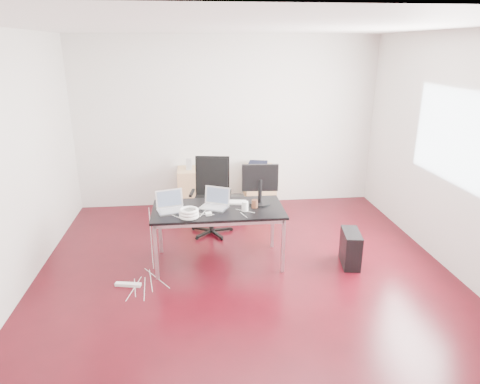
{
  "coord_description": "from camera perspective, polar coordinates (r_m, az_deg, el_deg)",
  "views": [
    {
      "loc": [
        -0.56,
        -4.57,
        2.61
      ],
      "look_at": [
        0.0,
        0.55,
        0.85
      ],
      "focal_mm": 32.0,
      "sensor_mm": 36.0,
      "label": 1
    }
  ],
  "objects": [
    {
      "name": "cup_white",
      "position": [
        5.13,
        0.66,
        -1.91
      ],
      "size": [
        0.08,
        0.08,
        0.12
      ],
      "primitive_type": "cylinder",
      "rotation": [
        0.0,
        0.0,
        0.05
      ],
      "color": "white",
      "rests_on": "desk"
    },
    {
      "name": "room_shell",
      "position": [
        4.77,
        1.16,
        4.19
      ],
      "size": [
        5.0,
        5.0,
        5.0
      ],
      "color": "#35060C",
      "rests_on": "ground"
    },
    {
      "name": "laptop_right",
      "position": [
        5.27,
        -3.3,
        -1.43
      ],
      "size": [
        0.41,
        0.37,
        0.23
      ],
      "rotation": [
        0.0,
        0.0,
        -0.47
      ],
      "color": "silver",
      "rests_on": "desk"
    },
    {
      "name": "office_chair",
      "position": [
        6.21,
        -3.84,
        -0.03
      ],
      "size": [
        0.55,
        0.57,
        1.08
      ],
      "rotation": [
        0.0,
        0.0,
        -0.17
      ],
      "color": "black",
      "rests_on": "ground"
    },
    {
      "name": "power_strip",
      "position": [
        5.18,
        -14.69,
        -11.85
      ],
      "size": [
        0.31,
        0.12,
        0.04
      ],
      "primitive_type": "cube",
      "rotation": [
        0.0,
        0.0,
        -0.21
      ],
      "color": "white",
      "rests_on": "ground"
    },
    {
      "name": "laptop_left",
      "position": [
        5.23,
        -9.21,
        -1.82
      ],
      "size": [
        0.39,
        0.33,
        0.23
      ],
      "rotation": [
        0.0,
        0.0,
        0.27
      ],
      "color": "silver",
      "rests_on": "desk"
    },
    {
      "name": "wastebasket",
      "position": [
        7.09,
        -0.42,
        -1.54
      ],
      "size": [
        0.3,
        0.3,
        0.28
      ],
      "primitive_type": "cylinder",
      "rotation": [
        0.0,
        0.0,
        0.28
      ],
      "color": "black",
      "rests_on": "ground"
    },
    {
      "name": "filing_cabinet_left",
      "position": [
        7.17,
        -6.22,
        0.37
      ],
      "size": [
        0.5,
        0.5,
        0.7
      ],
      "primitive_type": "cube",
      "color": "tan",
      "rests_on": "ground"
    },
    {
      "name": "desk",
      "position": [
        5.26,
        -2.93,
        -2.72
      ],
      "size": [
        1.6,
        0.8,
        0.73
      ],
      "color": "black",
      "rests_on": "ground"
    },
    {
      "name": "filing_cabinet_right",
      "position": [
        7.25,
        2.63,
        0.67
      ],
      "size": [
        0.5,
        0.5,
        0.7
      ],
      "primitive_type": "cube",
      "color": "tan",
      "rests_on": "ground"
    },
    {
      "name": "cable_coil",
      "position": [
        4.98,
        -6.81,
        -2.82
      ],
      "size": [
        0.24,
        0.24,
        0.11
      ],
      "rotation": [
        0.0,
        0.0,
        0.34
      ],
      "color": "white",
      "rests_on": "desk"
    },
    {
      "name": "power_adapter",
      "position": [
        5.04,
        -4.21,
        -2.92
      ],
      "size": [
        0.08,
        0.08,
        0.03
      ],
      "primitive_type": "cube",
      "rotation": [
        0.0,
        0.0,
        0.12
      ],
      "color": "white",
      "rests_on": "desk"
    },
    {
      "name": "pc_tower",
      "position": [
        5.55,
        14.52,
        -7.28
      ],
      "size": [
        0.27,
        0.48,
        0.44
      ],
      "primitive_type": "cube",
      "rotation": [
        0.0,
        0.0,
        -0.17
      ],
      "color": "black",
      "rests_on": "ground"
    },
    {
      "name": "navy_garment",
      "position": [
        7.13,
        2.42,
        3.68
      ],
      "size": [
        0.35,
        0.31,
        0.09
      ],
      "primitive_type": "cube",
      "rotation": [
        0.0,
        0.0,
        -0.25
      ],
      "color": "black",
      "rests_on": "filing_cabinet_right"
    },
    {
      "name": "cup_brown",
      "position": [
        5.25,
        1.96,
        -1.58
      ],
      "size": [
        0.1,
        0.1,
        0.1
      ],
      "primitive_type": "cylinder",
      "rotation": [
        0.0,
        0.0,
        0.31
      ],
      "color": "brown",
      "rests_on": "desk"
    },
    {
      "name": "monitor",
      "position": [
        5.31,
        2.68,
        1.34
      ],
      "size": [
        0.45,
        0.26,
        0.51
      ],
      "rotation": [
        0.0,
        0.0,
        -0.08
      ],
      "color": "black",
      "rests_on": "desk"
    },
    {
      "name": "speaker",
      "position": [
        7.02,
        -6.83,
        3.69
      ],
      "size": [
        0.09,
        0.09,
        0.18
      ],
      "primitive_type": "cube",
      "rotation": [
        0.0,
        0.0,
        -0.06
      ],
      "color": "#9E9E9E",
      "rests_on": "filing_cabinet_left"
    },
    {
      "name": "keyboard",
      "position": [
        5.41,
        -1.56,
        -1.36
      ],
      "size": [
        0.46,
        0.21,
        0.02
      ],
      "primitive_type": "cube",
      "rotation": [
        0.0,
        0.0,
        -0.17
      ],
      "color": "white",
      "rests_on": "desk"
    }
  ]
}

